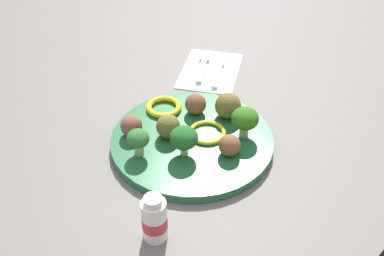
# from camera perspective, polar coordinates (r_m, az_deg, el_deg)

# --- Properties ---
(ground_plane) EXTENTS (4.00, 4.00, 0.00)m
(ground_plane) POSITION_cam_1_polar(r_m,az_deg,el_deg) (0.78, 0.00, -2.07)
(ground_plane) COLOR slate
(plate) EXTENTS (0.28, 0.28, 0.02)m
(plate) POSITION_cam_1_polar(r_m,az_deg,el_deg) (0.78, 0.00, -1.62)
(plate) COLOR #236638
(plate) RESTS_ON ground_plane
(broccoli_floret_back_left) EXTENTS (0.04, 0.04, 0.05)m
(broccoli_floret_back_left) POSITION_cam_1_polar(r_m,az_deg,el_deg) (0.73, -6.86, -1.46)
(broccoli_floret_back_left) COLOR #A7C979
(broccoli_floret_back_left) RESTS_ON plate
(broccoli_floret_near_rim) EXTENTS (0.05, 0.05, 0.05)m
(broccoli_floret_near_rim) POSITION_cam_1_polar(r_m,az_deg,el_deg) (0.72, -1.07, -1.30)
(broccoli_floret_near_rim) COLOR #ADC97F
(broccoli_floret_near_rim) RESTS_ON plate
(broccoli_floret_far_rim) EXTENTS (0.05, 0.05, 0.06)m
(broccoli_floret_far_rim) POSITION_cam_1_polar(r_m,az_deg,el_deg) (0.76, 6.73, 1.12)
(broccoli_floret_far_rim) COLOR #8FC86E
(broccoli_floret_far_rim) RESTS_ON plate
(meatball_front_left) EXTENTS (0.04, 0.04, 0.04)m
(meatball_front_left) POSITION_cam_1_polar(r_m,az_deg,el_deg) (0.77, -7.69, 0.26)
(meatball_front_left) COLOR brown
(meatball_front_left) RESTS_ON plate
(meatball_back_left) EXTENTS (0.04, 0.04, 0.04)m
(meatball_back_left) POSITION_cam_1_polar(r_m,az_deg,el_deg) (0.76, -3.03, 0.20)
(meatball_back_left) COLOR brown
(meatball_back_left) RESTS_ON plate
(meatball_back_right) EXTENTS (0.04, 0.04, 0.04)m
(meatball_back_right) POSITION_cam_1_polar(r_m,az_deg,el_deg) (0.82, 0.45, 3.06)
(meatball_back_right) COLOR brown
(meatball_back_right) RESTS_ON plate
(meatball_center) EXTENTS (0.04, 0.04, 0.04)m
(meatball_center) POSITION_cam_1_polar(r_m,az_deg,el_deg) (0.73, 4.78, -2.20)
(meatball_center) COLOR brown
(meatball_center) RESTS_ON plate
(meatball_near_rim) EXTENTS (0.05, 0.05, 0.05)m
(meatball_near_rim) POSITION_cam_1_polar(r_m,az_deg,el_deg) (0.81, 4.58, 2.84)
(meatball_near_rim) COLOR brown
(meatball_near_rim) RESTS_ON plate
(pepper_ring_front_right) EXTENTS (0.09, 0.09, 0.01)m
(pepper_ring_front_right) POSITION_cam_1_polar(r_m,az_deg,el_deg) (0.78, 1.92, -0.57)
(pepper_ring_front_right) COLOR yellow
(pepper_ring_front_right) RESTS_ON plate
(pepper_ring_front_left) EXTENTS (0.07, 0.07, 0.01)m
(pepper_ring_front_left) POSITION_cam_1_polar(r_m,az_deg,el_deg) (0.84, -3.60, 2.68)
(pepper_ring_front_left) COLOR yellow
(pepper_ring_front_left) RESTS_ON plate
(napkin) EXTENTS (0.18, 0.13, 0.01)m
(napkin) POSITION_cam_1_polar(r_m,az_deg,el_deg) (0.98, 2.34, 7.32)
(napkin) COLOR white
(napkin) RESTS_ON ground_plane
(fork) EXTENTS (0.12, 0.03, 0.01)m
(fork) POSITION_cam_1_polar(r_m,az_deg,el_deg) (0.99, 1.37, 7.92)
(fork) COLOR silver
(fork) RESTS_ON napkin
(knife) EXTENTS (0.15, 0.03, 0.01)m
(knife) POSITION_cam_1_polar(r_m,az_deg,el_deg) (0.98, 3.44, 7.66)
(knife) COLOR white
(knife) RESTS_ON napkin
(yogurt_bottle) EXTENTS (0.04, 0.04, 0.08)m
(yogurt_bottle) POSITION_cam_1_polar(r_m,az_deg,el_deg) (0.62, -4.78, -11.47)
(yogurt_bottle) COLOR white
(yogurt_bottle) RESTS_ON ground_plane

